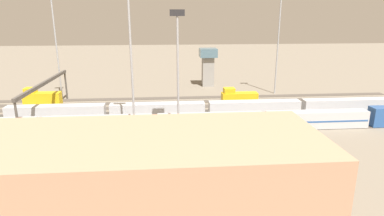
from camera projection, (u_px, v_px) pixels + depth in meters
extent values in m
plane|color=#756B5B|center=(166.00, 112.00, 85.42)|extent=(400.00, 400.00, 0.00)
cube|color=#4C443D|center=(166.00, 98.00, 99.77)|extent=(140.00, 2.80, 0.12)
cube|color=#4C443D|center=(166.00, 102.00, 94.98)|extent=(140.00, 2.80, 0.12)
cube|color=#4C443D|center=(166.00, 107.00, 90.19)|extent=(140.00, 2.80, 0.12)
cube|color=#3D3833|center=(166.00, 112.00, 85.41)|extent=(140.00, 2.80, 0.12)
cube|color=#4C443D|center=(166.00, 118.00, 80.62)|extent=(140.00, 2.80, 0.12)
cube|color=#4C443D|center=(167.00, 125.00, 75.83)|extent=(140.00, 2.80, 0.12)
cube|color=#4C443D|center=(167.00, 132.00, 71.04)|extent=(140.00, 2.80, 0.12)
cube|color=gold|center=(239.00, 99.00, 91.37)|extent=(10.00, 3.00, 3.60)
cube|color=gold|center=(229.00, 90.00, 90.43)|extent=(3.00, 2.70, 1.40)
cube|color=silver|center=(346.00, 106.00, 83.87)|extent=(23.00, 3.00, 3.80)
cube|color=silver|center=(254.00, 108.00, 81.89)|extent=(23.00, 3.00, 3.80)
cube|color=silver|center=(158.00, 111.00, 79.91)|extent=(23.00, 3.00, 3.80)
cube|color=silver|center=(56.00, 113.00, 77.93)|extent=(23.00, 3.00, 3.80)
cube|color=gold|center=(43.00, 99.00, 91.63)|extent=(10.00, 3.00, 3.60)
cube|color=gold|center=(30.00, 90.00, 90.70)|extent=(3.00, 2.70, 1.40)
cube|color=#B7BABF|center=(317.00, 119.00, 73.27)|extent=(23.00, 3.00, 3.80)
cube|color=#285193|center=(317.00, 120.00, 73.30)|extent=(22.40, 3.06, 0.36)
cube|color=#B7BABF|center=(210.00, 122.00, 71.28)|extent=(23.00, 3.00, 3.80)
cube|color=#285193|center=(210.00, 123.00, 71.36)|extent=(22.40, 3.06, 0.36)
cube|color=#B7BABF|center=(98.00, 125.00, 69.30)|extent=(23.00, 3.00, 3.80)
cube|color=#285193|center=(98.00, 127.00, 69.40)|extent=(22.40, 3.06, 0.36)
cylinder|color=#9EA0A5|center=(57.00, 50.00, 95.24)|extent=(0.44, 0.44, 29.42)
cylinder|color=#9EA0A5|center=(178.00, 80.00, 64.15)|extent=(0.44, 0.44, 24.43)
cube|color=#262628|center=(177.00, 13.00, 60.61)|extent=(2.80, 0.70, 1.20)
cylinder|color=#9EA0A5|center=(278.00, 45.00, 101.87)|extent=(0.44, 0.44, 31.10)
cylinder|color=#9EA0A5|center=(132.00, 71.00, 64.06)|extent=(0.44, 0.44, 27.89)
cylinder|color=#4C4742|center=(66.00, 86.00, 98.24)|extent=(0.50, 0.50, 8.00)
cylinder|color=#4C4742|center=(18.00, 121.00, 65.49)|extent=(0.50, 0.50, 8.00)
cube|color=#4C4742|center=(44.00, 83.00, 80.65)|extent=(0.70, 35.00, 0.80)
cube|color=tan|center=(114.00, 175.00, 41.05)|extent=(52.50, 18.11, 10.34)
cube|color=gray|center=(208.00, 71.00, 116.32)|extent=(4.00, 4.00, 10.32)
cube|color=slate|center=(208.00, 53.00, 114.48)|extent=(6.00, 6.00, 3.00)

